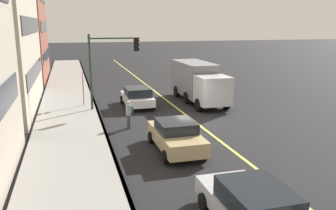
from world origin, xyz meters
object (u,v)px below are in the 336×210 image
Objects in this scene: car_tan at (176,136)px; traffic_light_mast at (110,59)px; car_white at (137,97)px; truck_gray at (198,81)px; street_sign_post at (83,86)px; pedestrian_with_backpack at (129,113)px; car_silver at (255,210)px.

traffic_light_mast is at bearing 12.28° from car_tan.
truck_gray reaches higher than car_white.
truck_gray is (0.45, -4.91, 0.86)m from car_white.
truck_gray reaches higher than street_sign_post.
traffic_light_mast is at bearing 5.07° from pedestrian_with_backpack.
car_tan is (-9.57, -0.04, -0.00)m from car_white.
car_white is 0.53× the size of truck_gray.
car_tan is at bearing 1.25° from car_silver.
pedestrian_with_backpack is (-5.31, 1.51, 0.19)m from car_white.
truck_gray is 1.43× the size of traffic_light_mast.
street_sign_post reaches higher than pedestrian_with_backpack.
truck_gray is 4.63× the size of pedestrian_with_backpack.
car_silver is at bearing -167.24° from street_sign_post.
car_white is 0.76× the size of traffic_light_mast.
car_tan reaches higher than car_white.
car_white is 0.94× the size of car_tan.
car_white is 3.50m from traffic_light_mast.
street_sign_post is (0.43, 8.71, -0.07)m from truck_gray.
car_white is 5.52m from pedestrian_with_backpack.
pedestrian_with_backpack reaches higher than car_tan.
car_white is at bearing -75.32° from traffic_light_mast.
car_white is at bearing -15.85° from pedestrian_with_backpack.
traffic_light_mast is 2.02× the size of street_sign_post.
pedestrian_with_backpack reaches higher than car_silver.
traffic_light_mast is (-0.96, 6.84, 2.02)m from truck_gray.
pedestrian_with_backpack is at bearing 131.92° from truck_gray.
street_sign_post is at bearing 12.76° from car_silver.
truck_gray is at bearing -15.28° from car_silver.
street_sign_post is (17.67, 4.00, 0.79)m from car_silver.
car_white is at bearing 0.25° from car_tan.
car_white is 9.57m from car_tan.
car_silver is 0.90× the size of traffic_light_mast.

